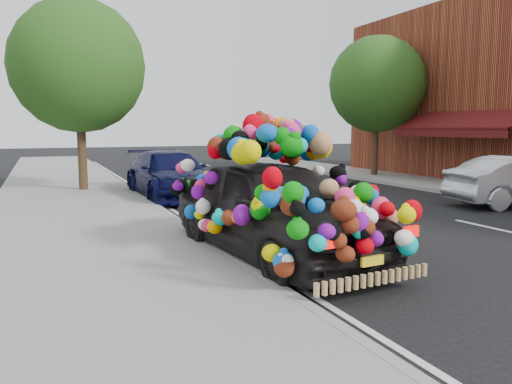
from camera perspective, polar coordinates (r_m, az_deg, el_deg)
ground at (r=9.23m, az=10.43°, el=-5.88°), size 100.00×100.00×0.00m
sidewalk at (r=7.75m, az=-17.33°, el=-8.18°), size 4.00×60.00×0.12m
kerb at (r=8.17m, az=-3.50°, el=-7.03°), size 0.15×60.00×0.13m
lane_markings at (r=11.59m, az=25.44°, el=-3.75°), size 6.00×50.00×0.01m
tree_near_sidewalk at (r=17.10m, az=-19.65°, el=13.40°), size 4.20×4.20×6.13m
tree_far_b at (r=21.85m, az=13.63°, el=11.85°), size 4.00×4.00×5.90m
plush_art_car at (r=8.08m, az=1.94°, el=0.75°), size 2.70×5.11×2.26m
navy_sedan at (r=15.27m, az=-9.79°, el=2.00°), size 2.12×4.89×1.40m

